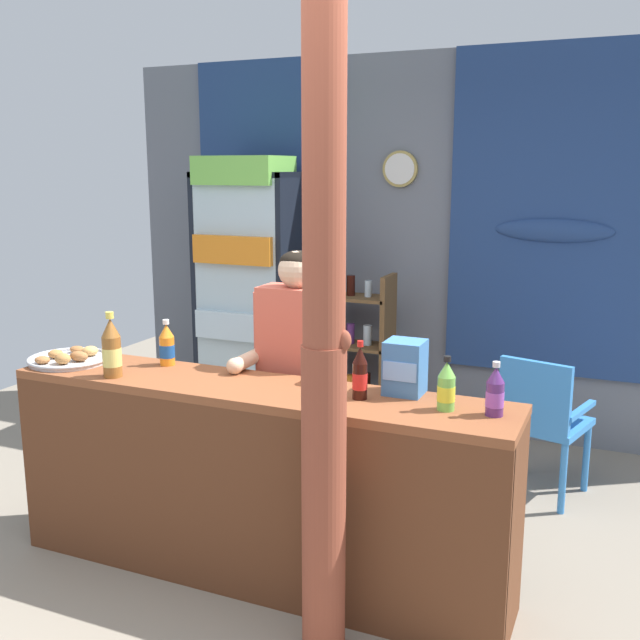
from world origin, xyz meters
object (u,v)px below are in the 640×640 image
plastic_lawn_chair (541,418)px  snack_box_biscuit (405,367)px  drink_fridge (252,281)px  soda_bottle_iced_tea (112,349)px  soda_bottle_cola (360,374)px  stall_counter (245,472)px  soda_bottle_orange_soda (167,346)px  pastry_tray (69,358)px  soda_bottle_grape_soda (495,393)px  shopkeeper (297,363)px  soda_bottle_lime_soda (446,387)px  timber_post (324,359)px  bottle_shelf_rack (359,350)px

plastic_lawn_chair → snack_box_biscuit: (-0.46, -1.24, 0.57)m
drink_fridge → plastic_lawn_chair: 2.31m
soda_bottle_iced_tea → soda_bottle_cola: (1.20, 0.15, -0.02)m
plastic_lawn_chair → stall_counter: bearing=-126.8°
soda_bottle_orange_soda → pastry_tray: bearing=-162.4°
soda_bottle_cola → pastry_tray: 1.58m
soda_bottle_grape_soda → snack_box_biscuit: bearing=161.6°
soda_bottle_cola → snack_box_biscuit: 0.22m
shopkeeper → soda_bottle_lime_soda: 0.95m
plastic_lawn_chair → soda_bottle_lime_soda: (-0.24, -1.39, 0.55)m
plastic_lawn_chair → soda_bottle_lime_soda: soda_bottle_lime_soda is taller
shopkeeper → soda_bottle_lime_soda: (0.86, -0.39, 0.08)m
drink_fridge → soda_bottle_cola: drink_fridge is taller
soda_bottle_iced_tea → soda_bottle_orange_soda: bearing=68.0°
drink_fridge → soda_bottle_cola: size_ratio=7.79×
stall_counter → shopkeeper: 0.64m
soda_bottle_iced_tea → soda_bottle_grape_soda: size_ratio=1.41×
soda_bottle_grape_soda → soda_bottle_cola: (-0.57, -0.01, 0.01)m
shopkeeper → soda_bottle_iced_tea: bearing=-143.0°
drink_fridge → soda_bottle_orange_soda: drink_fridge is taller
shopkeeper → soda_bottle_grape_soda: size_ratio=6.81×
stall_counter → soda_bottle_orange_soda: soda_bottle_orange_soda is taller
drink_fridge → soda_bottle_iced_tea: drink_fridge is taller
soda_bottle_iced_tea → soda_bottle_cola: soda_bottle_iced_tea is taller
timber_post → soda_bottle_lime_soda: timber_post is taller
timber_post → soda_bottle_orange_soda: size_ratio=10.91×
soda_bottle_orange_soda → bottle_shelf_rack: bearing=80.2°
plastic_lawn_chair → soda_bottle_grape_soda: 1.49m
plastic_lawn_chair → soda_bottle_grape_soda: soda_bottle_grape_soda is taller
soda_bottle_cola → soda_bottle_lime_soda: bearing=0.1°
stall_counter → soda_bottle_lime_soda: size_ratio=10.55×
snack_box_biscuit → plastic_lawn_chair: bearing=69.7°
soda_bottle_cola → bottle_shelf_rack: bearing=110.5°
soda_bottle_cola → soda_bottle_iced_tea: bearing=-173.0°
soda_bottle_iced_tea → soda_bottle_grape_soda: bearing=5.1°
timber_post → soda_bottle_grape_soda: timber_post is taller
timber_post → soda_bottle_cola: bearing=91.4°
soda_bottle_cola → timber_post: bearing=-88.6°
stall_counter → shopkeeper: bearing=86.9°
drink_fridge → shopkeeper: 1.86m
soda_bottle_orange_soda → plastic_lawn_chair: bearing=36.5°
shopkeeper → pastry_tray: shopkeeper is taller
stall_counter → soda_bottle_orange_soda: size_ratio=10.31×
shopkeeper → soda_bottle_cola: size_ratio=5.92×
timber_post → drink_fridge: size_ratio=1.27×
drink_fridge → plastic_lawn_chair: size_ratio=2.33×
stall_counter → soda_bottle_orange_soda: 0.79m
soda_bottle_grape_soda → snack_box_biscuit: 0.44m
soda_bottle_grape_soda → snack_box_biscuit: size_ratio=0.94×
shopkeeper → soda_bottle_grape_soda: shopkeeper is taller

